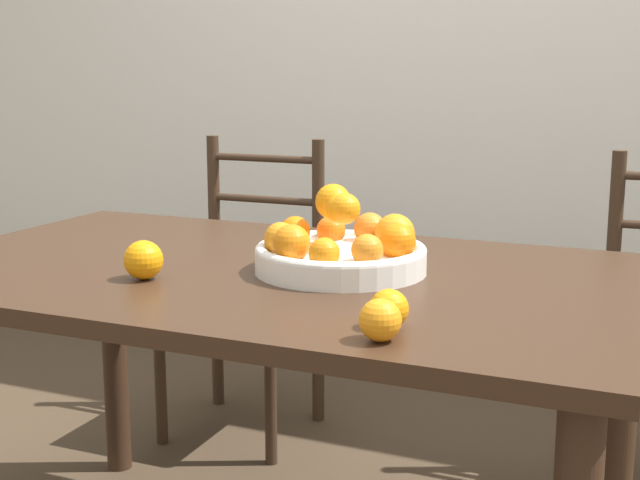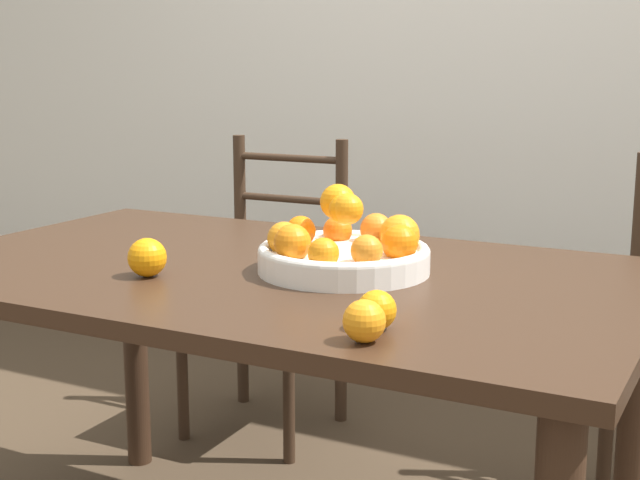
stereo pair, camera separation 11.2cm
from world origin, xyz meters
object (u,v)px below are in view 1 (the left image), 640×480
at_px(fruit_bowl, 341,249).
at_px(chair_left, 246,290).
at_px(orange_loose_1, 389,309).
at_px(orange_loose_0, 380,320).
at_px(orange_loose_2, 143,260).

height_order(fruit_bowl, chair_left, chair_left).
bearing_deg(chair_left, orange_loose_1, -53.06).
distance_m(orange_loose_0, orange_loose_2, 0.60).
bearing_deg(orange_loose_1, orange_loose_2, 167.81).
xyz_separation_m(orange_loose_2, chair_left, (-0.31, 0.99, -0.33)).
relative_size(orange_loose_0, orange_loose_2, 0.86).
bearing_deg(orange_loose_2, orange_loose_0, -18.63).
height_order(orange_loose_0, orange_loose_1, orange_loose_0).
bearing_deg(fruit_bowl, orange_loose_1, -56.83).
xyz_separation_m(fruit_bowl, orange_loose_2, (-0.33, -0.22, -0.01)).
bearing_deg(orange_loose_1, orange_loose_0, -81.56).
relative_size(fruit_bowl, orange_loose_2, 4.49).
bearing_deg(orange_loose_0, orange_loose_2, 161.37).
bearing_deg(orange_loose_2, chair_left, 107.32).
bearing_deg(fruit_bowl, chair_left, 129.67).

